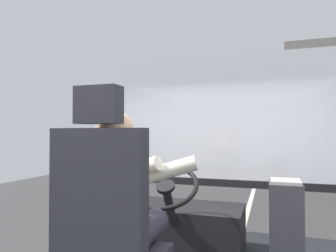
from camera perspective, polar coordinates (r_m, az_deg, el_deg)
The scene contains 8 objects.
ground at distance 10.83m, azimuth 15.68°, elevation -11.43°, with size 18.00×44.00×0.06m.
driver_seat at distance 1.67m, azimuth -11.00°, elevation -19.68°, with size 0.48×0.48×1.29m.
bus_driver at distance 1.73m, azimuth -8.90°, elevation -13.41°, with size 0.77×0.53×0.76m.
steering_console at distance 2.95m, azimuth 2.54°, elevation -18.02°, with size 1.10×0.99×0.80m.
fare_box at distance 2.38m, azimuth 21.09°, elevation -18.28°, with size 0.22×0.26×0.74m.
windshield_panel at distance 3.50m, azimuth 9.76°, elevation -1.64°, with size 2.50×0.08×1.48m.
street_tree at distance 13.49m, azimuth -1.52°, elevation 5.56°, with size 2.47×2.47×4.76m.
parked_car_black at distance 18.83m, azimuth 28.57°, elevation -4.84°, with size 1.97×3.84×1.30m.
Camera 1 is at (0.53, -1.84, 1.90)m, focal length 32.74 mm.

